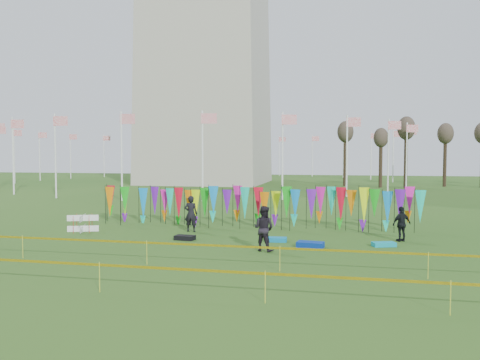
% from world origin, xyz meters
% --- Properties ---
extents(ground, '(160.00, 160.00, 0.00)m').
position_xyz_m(ground, '(0.00, 0.00, 0.00)').
color(ground, '#234D15').
rests_on(ground, ground).
extents(flagpole_ring, '(57.40, 56.16, 8.00)m').
position_xyz_m(flagpole_ring, '(-14.00, 48.00, 4.00)').
color(flagpole_ring, white).
rests_on(flagpole_ring, ground).
extents(banner_row, '(18.64, 0.64, 2.23)m').
position_xyz_m(banner_row, '(0.28, 6.88, 1.35)').
color(banner_row, black).
rests_on(banner_row, ground).
extents(caution_tape_near, '(26.00, 0.02, 0.90)m').
position_xyz_m(caution_tape_near, '(-0.22, -2.68, 0.78)').
color(caution_tape_near, '#DFC304').
rests_on(caution_tape_near, ground).
extents(caution_tape_far, '(26.00, 0.02, 0.90)m').
position_xyz_m(caution_tape_far, '(-0.22, -6.26, 0.78)').
color(caution_tape_far, '#DFC304').
rests_on(caution_tape_far, ground).
extents(box_kite, '(0.82, 0.82, 0.92)m').
position_xyz_m(box_kite, '(-8.19, 3.58, 0.46)').
color(box_kite, red).
rests_on(box_kite, ground).
extents(person_left, '(0.73, 0.56, 1.92)m').
position_xyz_m(person_left, '(-2.61, 4.85, 0.96)').
color(person_left, black).
rests_on(person_left, ground).
extents(person_mid, '(1.07, 0.84, 1.92)m').
position_xyz_m(person_mid, '(1.96, 0.70, 0.96)').
color(person_mid, black).
rests_on(person_mid, ground).
extents(person_right, '(1.12, 0.97, 1.66)m').
position_xyz_m(person_right, '(7.98, 4.20, 0.83)').
color(person_right, black).
rests_on(person_right, ground).
extents(kite_bag_turquoise, '(1.03, 0.56, 0.20)m').
position_xyz_m(kite_bag_turquoise, '(2.19, 2.92, 0.10)').
color(kite_bag_turquoise, '#0C7EB7').
rests_on(kite_bag_turquoise, ground).
extents(kite_bag_blue, '(1.24, 0.78, 0.24)m').
position_xyz_m(kite_bag_blue, '(3.86, 1.89, 0.12)').
color(kite_bag_blue, '#093096').
rests_on(kite_bag_blue, ground).
extents(kite_bag_black, '(0.99, 0.64, 0.22)m').
position_xyz_m(kite_bag_black, '(-2.15, 2.47, 0.11)').
color(kite_bag_black, black).
rests_on(kite_bag_black, ground).
extents(kite_bag_teal, '(1.10, 0.77, 0.19)m').
position_xyz_m(kite_bag_teal, '(7.05, 2.76, 0.10)').
color(kite_bag_teal, '#0C9CB5').
rests_on(kite_bag_teal, ground).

